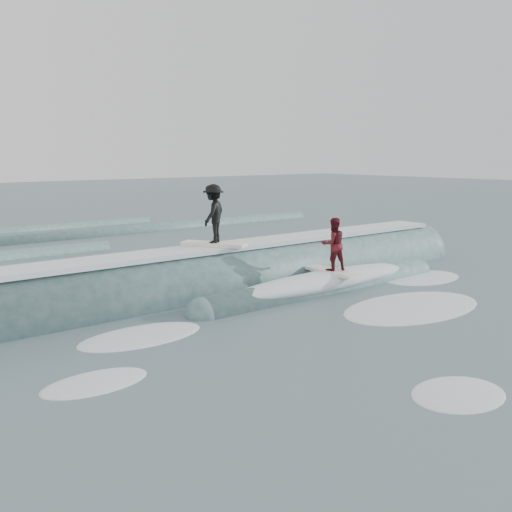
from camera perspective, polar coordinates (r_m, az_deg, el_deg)
ground at (r=14.78m, az=8.78°, el=-6.12°), size 160.00×160.00×0.00m
breaking_wave at (r=18.02m, az=-1.07°, el=-2.93°), size 20.93×4.08×2.61m
surfer_black at (r=17.23m, az=-4.27°, el=4.03°), size 1.54×1.98×1.86m
surfer_red at (r=17.57m, az=7.72°, el=0.85°), size 0.94×2.03×1.72m
whitewater at (r=14.99m, az=13.74°, el=-6.07°), size 14.55×8.34×0.10m
far_swells at (r=28.51m, az=-23.00°, el=1.04°), size 37.32×8.65×0.80m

